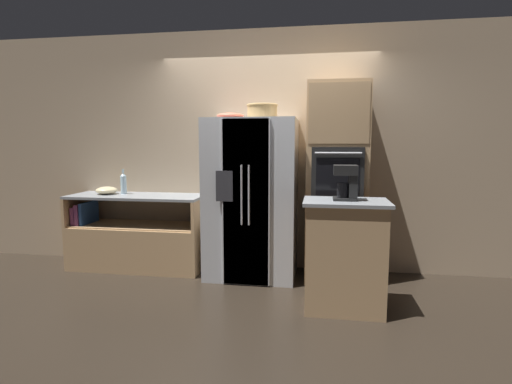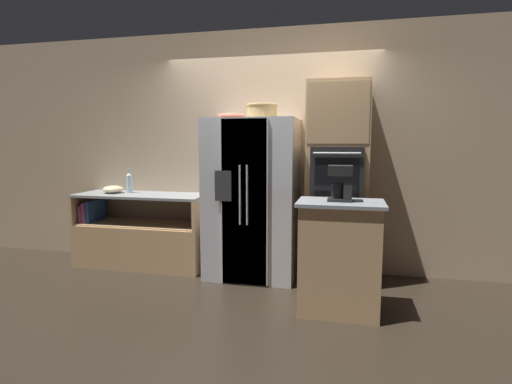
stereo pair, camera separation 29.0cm
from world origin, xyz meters
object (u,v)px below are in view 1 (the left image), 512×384
(coffee_maker, at_px, (348,181))
(fruit_bowl, at_px, (230,116))
(wicker_basket, at_px, (263,111))
(mixing_bowl, at_px, (107,190))
(refrigerator, at_px, (251,199))
(bottle_tall, at_px, (124,183))
(wall_oven, at_px, (336,183))

(coffee_maker, bearing_deg, fruit_bowl, 148.26)
(wicker_basket, relative_size, mixing_bowl, 1.32)
(refrigerator, relative_size, bottle_tall, 5.87)
(fruit_bowl, relative_size, mixing_bowl, 1.20)
(wall_oven, height_order, wicker_basket, wall_oven)
(bottle_tall, relative_size, coffee_maker, 0.97)
(coffee_maker, bearing_deg, refrigerator, 142.73)
(wall_oven, relative_size, bottle_tall, 7.09)
(refrigerator, distance_m, wall_oven, 0.94)
(refrigerator, distance_m, bottle_tall, 1.61)
(mixing_bowl, bearing_deg, wall_oven, -0.52)
(coffee_maker, bearing_deg, wall_oven, 94.87)
(coffee_maker, bearing_deg, bottle_tall, 160.84)
(bottle_tall, bearing_deg, mixing_bowl, -162.31)
(mixing_bowl, bearing_deg, coffee_maker, -16.79)
(wicker_basket, bearing_deg, bottle_tall, 172.86)
(fruit_bowl, bearing_deg, refrigerator, -0.80)
(bottle_tall, bearing_deg, coffee_maker, -19.16)
(wall_oven, relative_size, fruit_bowl, 7.05)
(refrigerator, distance_m, fruit_bowl, 0.94)
(mixing_bowl, bearing_deg, bottle_tall, 17.69)
(fruit_bowl, bearing_deg, bottle_tall, 174.10)
(wicker_basket, relative_size, fruit_bowl, 1.10)
(refrigerator, relative_size, fruit_bowl, 5.83)
(refrigerator, xyz_separation_m, mixing_bowl, (-1.79, 0.08, 0.05))
(fruit_bowl, relative_size, bottle_tall, 1.01)
(wicker_basket, bearing_deg, wall_oven, 9.40)
(wicker_basket, relative_size, bottle_tall, 1.11)
(refrigerator, xyz_separation_m, fruit_bowl, (-0.23, 0.00, 0.91))
(wall_oven, relative_size, mixing_bowl, 8.44)
(wicker_basket, bearing_deg, refrigerator, 151.41)
(wall_oven, bearing_deg, mixing_bowl, 179.48)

